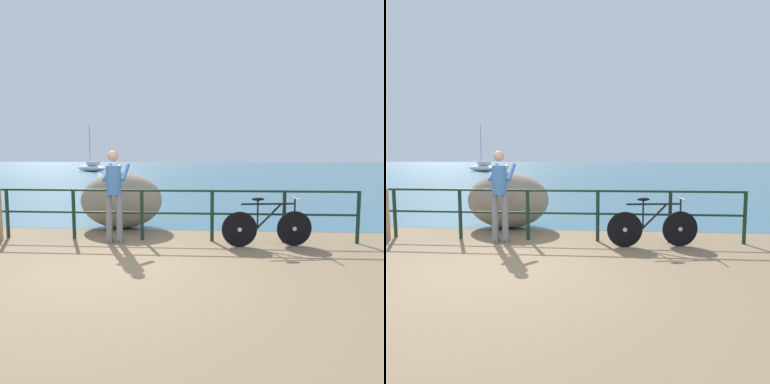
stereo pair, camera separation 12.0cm
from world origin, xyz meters
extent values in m
cube|color=#846B4C|center=(0.00, 20.00, -0.05)|extent=(120.00, 120.00, 0.10)
cube|color=#38667A|center=(0.00, 47.91, 0.00)|extent=(120.00, 90.00, 0.01)
cylinder|color=black|center=(-2.80, 1.92, 0.51)|extent=(0.07, 0.07, 1.02)
cylinder|color=black|center=(-1.40, 1.92, 0.51)|extent=(0.07, 0.07, 1.02)
cylinder|color=black|center=(0.00, 1.92, 0.51)|extent=(0.07, 0.07, 1.02)
cylinder|color=black|center=(1.40, 1.92, 0.51)|extent=(0.07, 0.07, 1.02)
cylinder|color=black|center=(2.80, 1.92, 0.51)|extent=(0.07, 0.07, 1.02)
cylinder|color=black|center=(4.20, 1.92, 0.51)|extent=(0.07, 0.07, 1.02)
cylinder|color=black|center=(0.00, 1.92, 1.00)|extent=(8.40, 0.04, 0.04)
cylinder|color=black|center=(0.00, 1.92, 0.55)|extent=(8.40, 0.04, 0.04)
cylinder|color=black|center=(1.91, 1.50, 0.33)|extent=(0.66, 0.13, 0.66)
cylinder|color=#B7BCC6|center=(1.91, 1.50, 0.33)|extent=(0.09, 0.07, 0.08)
cylinder|color=black|center=(2.94, 1.65, 0.33)|extent=(0.66, 0.13, 0.66)
cylinder|color=#B7BCC6|center=(2.94, 1.65, 0.33)|extent=(0.09, 0.07, 0.08)
cylinder|color=black|center=(2.43, 1.57, 0.80)|extent=(0.98, 0.18, 0.04)
cylinder|color=black|center=(2.45, 1.58, 0.57)|extent=(0.50, 0.11, 0.50)
cylinder|color=black|center=(2.25, 1.55, 0.59)|extent=(0.03, 0.03, 0.53)
ellipsoid|color=black|center=(2.25, 1.55, 0.89)|extent=(0.25, 0.13, 0.06)
cylinder|color=black|center=(2.94, 1.65, 0.62)|extent=(0.03, 0.03, 0.57)
cylinder|color=#B7BCC6|center=(2.94, 1.65, 0.90)|extent=(0.10, 0.48, 0.03)
cylinder|color=slate|center=(-0.58, 1.62, 0.47)|extent=(0.12, 0.12, 0.95)
ellipsoid|color=#513319|center=(-0.58, 1.68, 0.04)|extent=(0.11, 0.26, 0.08)
cylinder|color=slate|center=(-0.38, 1.63, 0.47)|extent=(0.12, 0.12, 0.95)
ellipsoid|color=#513319|center=(-0.38, 1.69, 0.04)|extent=(0.11, 0.26, 0.08)
cylinder|color=#3F72B2|center=(-0.48, 1.62, 1.23)|extent=(0.28, 0.28, 0.55)
sphere|color=tan|center=(-0.48, 1.62, 1.68)|extent=(0.20, 0.20, 0.20)
cylinder|color=#3F72B2|center=(-0.66, 1.86, 1.36)|extent=(0.10, 0.52, 0.34)
cylinder|color=#3F72B2|center=(-0.31, 1.87, 1.36)|extent=(0.10, 0.52, 0.34)
ellipsoid|color=gray|center=(-0.74, 3.14, 0.65)|extent=(1.90, 1.40, 1.30)
cylinder|color=gold|center=(-0.79, 3.13, 1.33)|extent=(0.01, 0.01, 0.06)
cylinder|color=gold|center=(-0.75, 3.15, 1.33)|extent=(0.01, 0.01, 0.06)
ellipsoid|color=white|center=(-0.77, 3.14, 1.42)|extent=(0.20, 0.28, 0.13)
ellipsoid|color=#9E9EA3|center=(-0.77, 3.12, 1.45)|extent=(0.20, 0.27, 0.06)
sphere|color=white|center=(-0.82, 3.25, 1.49)|extent=(0.08, 0.08, 0.08)
cone|color=gold|center=(-0.84, 3.30, 1.49)|extent=(0.04, 0.06, 0.02)
ellipsoid|color=white|center=(-11.94, 32.65, 0.36)|extent=(4.40, 3.49, 0.70)
cube|color=silver|center=(-11.69, 32.49, 0.89)|extent=(1.53, 1.38, 0.36)
cylinder|color=#B2B2B7|center=(-12.11, 32.76, 2.81)|extent=(0.10, 0.10, 4.20)
camera|label=1|loc=(1.50, -5.11, 1.69)|focal=33.73mm
camera|label=2|loc=(1.62, -5.10, 1.69)|focal=33.73mm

